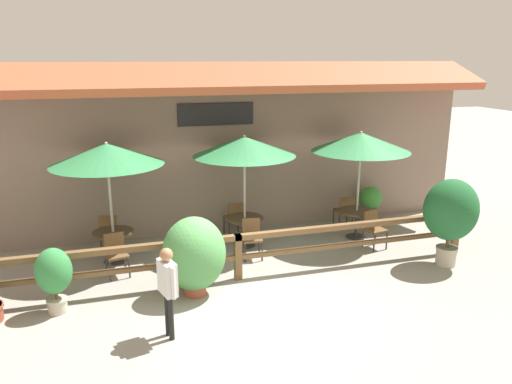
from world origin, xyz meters
TOP-DOWN VIEW (x-y plane):
  - ground_plane at (0.00, 0.00)m, footprint 60.00×60.00m
  - building_facade at (0.00, 4.10)m, footprint 14.28×1.49m
  - patio_railing at (0.00, 1.05)m, footprint 10.40×0.14m
  - patio_umbrella_near at (-2.36, 2.69)m, footprint 2.35×2.35m
  - dining_table_near at (-2.36, 2.69)m, footprint 0.87×0.87m
  - chair_near_streetside at (-2.33, 1.96)m, footprint 0.49×0.49m
  - chair_near_wallside at (-2.43, 3.42)m, footprint 0.49×0.49m
  - patio_umbrella_middle at (0.63, 2.80)m, footprint 2.35×2.35m
  - dining_table_middle at (0.63, 2.80)m, footprint 0.87×0.87m
  - chair_middle_streetside at (0.59, 2.08)m, footprint 0.47×0.47m
  - chair_middle_wallside at (0.56, 3.53)m, footprint 0.46×0.46m
  - patio_umbrella_far at (3.42, 2.56)m, footprint 2.35×2.35m
  - dining_table_far at (3.42, 2.56)m, footprint 0.87×0.87m
  - chair_far_streetside at (3.48, 1.83)m, footprint 0.50×0.50m
  - chair_far_wallside at (3.45, 3.29)m, footprint 0.44×0.44m
  - potted_plant_entrance_palm at (4.47, 0.46)m, footprint 1.16×1.05m
  - potted_plant_broad_leaf at (-0.95, 0.64)m, footprint 1.19×1.07m
  - potted_plant_tall_tropical at (-3.38, 0.66)m, footprint 0.62×0.56m
  - potted_plant_corner_fern at (4.34, 3.55)m, footprint 0.64×0.57m
  - pedestrian at (-1.59, -0.73)m, footprint 0.29×0.52m

SIDE VIEW (x-z plane):
  - ground_plane at x=0.00m, z-range 0.00..0.00m
  - chair_near_streetside at x=-2.33m, z-range 0.06..0.94m
  - chair_near_wallside at x=-2.43m, z-range 0.06..0.94m
  - chair_middle_streetside at x=0.59m, z-range 0.06..0.94m
  - chair_middle_wallside at x=0.56m, z-range 0.06..0.94m
  - chair_far_streetside at x=3.48m, z-range 0.06..0.94m
  - chair_far_wallside at x=3.45m, z-range 0.06..0.94m
  - dining_table_near at x=-2.36m, z-range 0.21..0.91m
  - dining_table_middle at x=0.63m, z-range 0.21..0.91m
  - dining_table_far at x=3.42m, z-range 0.21..0.91m
  - potted_plant_corner_fern at x=4.34m, z-range 0.09..1.08m
  - patio_railing at x=0.00m, z-range 0.22..1.17m
  - potted_plant_tall_tropical at x=-3.38m, z-range 0.12..1.31m
  - potted_plant_broad_leaf at x=-0.95m, z-range 0.04..1.57m
  - pedestrian at x=-1.59m, z-range 0.22..1.74m
  - potted_plant_entrance_palm at x=4.47m, z-range 0.24..2.15m
  - building_facade at x=0.00m, z-range 0.05..4.28m
  - patio_umbrella_near at x=-2.36m, z-range 1.07..3.72m
  - patio_umbrella_middle at x=0.63m, z-range 1.07..3.72m
  - patio_umbrella_far at x=3.42m, z-range 1.07..3.72m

